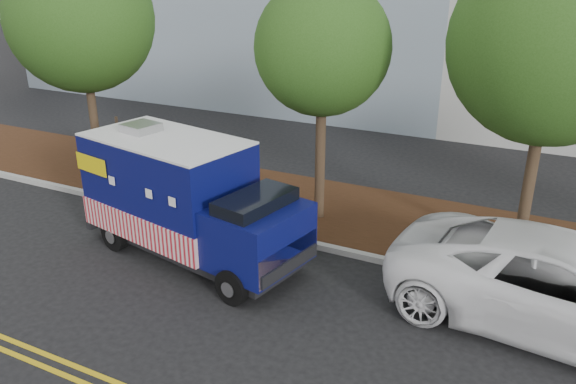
% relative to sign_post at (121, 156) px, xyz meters
% --- Properties ---
extents(ground, '(120.00, 120.00, 0.00)m').
position_rel_sign_post_xyz_m(ground, '(5.08, -2.01, -1.20)').
color(ground, black).
rests_on(ground, ground).
extents(curb, '(120.00, 0.18, 0.15)m').
position_rel_sign_post_xyz_m(curb, '(5.08, -0.61, -1.12)').
color(curb, '#9E9E99').
rests_on(curb, ground).
extents(mulch_strip, '(120.00, 4.00, 0.15)m').
position_rel_sign_post_xyz_m(mulch_strip, '(5.08, 1.49, -1.12)').
color(mulch_strip, black).
rests_on(mulch_strip, ground).
extents(centerline_near, '(120.00, 0.10, 0.01)m').
position_rel_sign_post_xyz_m(centerline_near, '(5.08, -6.46, -1.19)').
color(centerline_near, gold).
rests_on(centerline_near, ground).
extents(centerline_far, '(120.00, 0.10, 0.01)m').
position_rel_sign_post_xyz_m(centerline_far, '(5.08, -6.71, -1.19)').
color(centerline_far, gold).
rests_on(centerline_far, ground).
extents(tree_a, '(4.32, 4.32, 7.11)m').
position_rel_sign_post_xyz_m(tree_a, '(-1.76, 0.86, 3.74)').
color(tree_a, '#38281C').
rests_on(tree_a, ground).
extents(tree_b, '(3.31, 3.31, 6.24)m').
position_rel_sign_post_xyz_m(tree_b, '(6.01, 0.86, 3.36)').
color(tree_b, '#38281C').
rests_on(tree_b, ground).
extents(tree_c, '(4.25, 4.25, 7.08)m').
position_rel_sign_post_xyz_m(tree_c, '(11.01, 1.06, 3.74)').
color(tree_c, '#38281C').
rests_on(tree_c, ground).
extents(sign_post, '(0.06, 0.06, 2.40)m').
position_rel_sign_post_xyz_m(sign_post, '(0.00, 0.00, 0.00)').
color(sign_post, '#473828').
rests_on(sign_post, ground).
extents(food_truck, '(5.93, 3.10, 2.98)m').
position_rel_sign_post_xyz_m(food_truck, '(3.92, -2.20, 0.15)').
color(food_truck, black).
rests_on(food_truck, ground).
extents(white_car, '(6.70, 3.59, 1.79)m').
position_rel_sign_post_xyz_m(white_car, '(12.00, -1.51, -0.31)').
color(white_car, white).
rests_on(white_car, ground).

